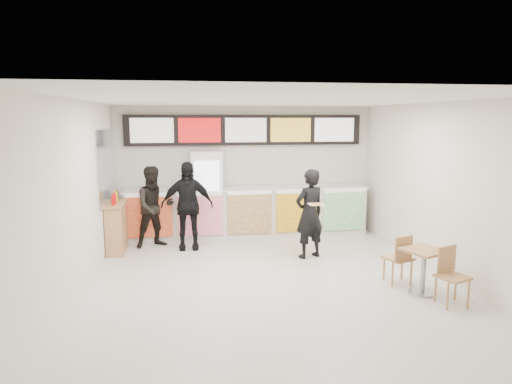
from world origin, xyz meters
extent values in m
plane|color=beige|center=(0.00, 0.00, 0.00)|extent=(7.00, 7.00, 0.00)
plane|color=white|center=(0.00, 0.00, 3.00)|extent=(7.00, 7.00, 0.00)
plane|color=silver|center=(0.00, 3.50, 1.50)|extent=(6.00, 0.00, 6.00)
plane|color=silver|center=(-3.00, 0.00, 1.50)|extent=(0.00, 7.00, 7.00)
plane|color=silver|center=(3.00, 0.00, 1.50)|extent=(0.00, 7.00, 7.00)
cube|color=silver|center=(0.00, 3.10, 0.55)|extent=(5.50, 0.70, 1.10)
cube|color=silver|center=(0.00, 3.10, 1.12)|extent=(5.56, 0.76, 0.04)
cube|color=red|center=(-2.20, 2.72, 0.61)|extent=(0.99, 0.02, 0.90)
cube|color=#F235AC|center=(-1.10, 2.72, 0.61)|extent=(0.99, 0.02, 0.90)
cube|color=brown|center=(0.00, 2.72, 0.61)|extent=(0.99, 0.02, 0.90)
cube|color=yellow|center=(1.10, 2.72, 0.61)|extent=(0.99, 0.02, 0.90)
cube|color=green|center=(2.20, 2.72, 0.61)|extent=(0.99, 0.02, 0.90)
cube|color=black|center=(0.00, 3.42, 2.45)|extent=(5.50, 0.12, 0.70)
cube|color=silver|center=(-2.12, 3.35, 2.45)|extent=(0.95, 0.02, 0.55)
cube|color=red|center=(-1.06, 3.35, 2.45)|extent=(0.95, 0.02, 0.55)
cube|color=silver|center=(0.00, 3.35, 2.45)|extent=(0.95, 0.02, 0.55)
cube|color=gold|center=(1.06, 3.35, 2.45)|extent=(0.95, 0.02, 0.55)
cube|color=white|center=(2.12, 3.35, 2.45)|extent=(0.95, 0.02, 0.55)
cube|color=white|center=(-0.93, 3.12, 1.00)|extent=(0.70, 0.65, 2.00)
cube|color=white|center=(-0.93, 2.78, 1.05)|extent=(0.54, 0.02, 1.50)
cylinder|color=#198A3C|center=(-1.14, 2.82, 0.45)|extent=(0.07, 0.07, 0.22)
cylinder|color=#FF5B15|center=(-1.00, 2.82, 0.45)|extent=(0.07, 0.07, 0.22)
cylinder|color=red|center=(-0.86, 2.82, 0.45)|extent=(0.07, 0.07, 0.22)
cylinder|color=#1749B2|center=(-0.72, 2.82, 0.45)|extent=(0.07, 0.07, 0.22)
cylinder|color=#FF5B15|center=(-1.14, 2.82, 0.83)|extent=(0.07, 0.07, 0.22)
cylinder|color=red|center=(-1.00, 2.82, 0.83)|extent=(0.07, 0.07, 0.22)
cylinder|color=#1749B2|center=(-0.86, 2.82, 0.83)|extent=(0.07, 0.07, 0.22)
cylinder|color=#198A3C|center=(-0.72, 2.82, 0.83)|extent=(0.07, 0.07, 0.22)
cylinder|color=red|center=(-1.14, 2.82, 1.21)|extent=(0.07, 0.07, 0.22)
cylinder|color=#1749B2|center=(-1.00, 2.82, 1.21)|extent=(0.07, 0.07, 0.22)
cylinder|color=#198A3C|center=(-0.86, 2.82, 1.21)|extent=(0.07, 0.07, 0.22)
cylinder|color=#FF5B15|center=(-0.72, 2.82, 1.21)|extent=(0.07, 0.07, 0.22)
cylinder|color=#1749B2|center=(-1.14, 2.82, 1.59)|extent=(0.07, 0.07, 0.22)
cylinder|color=#198A3C|center=(-1.00, 2.82, 1.59)|extent=(0.07, 0.07, 0.22)
cylinder|color=#FF5B15|center=(-0.86, 2.82, 1.59)|extent=(0.07, 0.07, 0.22)
cylinder|color=red|center=(-0.72, 2.82, 1.59)|extent=(0.07, 0.07, 0.22)
cube|color=#B2B7BF|center=(-2.99, 2.45, 1.75)|extent=(0.01, 2.00, 1.50)
imported|color=black|center=(0.98, 1.29, 0.88)|extent=(0.75, 0.63, 1.76)
imported|color=black|center=(-2.07, 2.55, 0.86)|extent=(1.01, 0.90, 1.73)
imported|color=black|center=(-1.38, 2.26, 0.92)|extent=(1.08, 0.46, 1.84)
cube|color=beige|center=(0.98, 0.84, 1.15)|extent=(0.28, 0.28, 0.01)
cone|color=#CC7233|center=(0.98, 0.84, 1.16)|extent=(0.36, 0.36, 0.02)
cube|color=tan|center=(2.24, -0.81, 0.69)|extent=(0.74, 0.74, 0.04)
cylinder|color=gray|center=(2.24, -0.81, 0.34)|extent=(0.08, 0.08, 0.68)
cylinder|color=gray|center=(2.24, -0.81, 0.01)|extent=(0.42, 0.42, 0.03)
cube|color=tan|center=(2.43, -1.30, 0.43)|extent=(0.52, 0.52, 0.04)
cube|color=tan|center=(2.43, -1.12, 0.65)|extent=(0.37, 0.16, 0.40)
cube|color=tan|center=(2.05, -0.33, 0.43)|extent=(0.52, 0.52, 0.04)
cube|color=tan|center=(2.05, -0.51, 0.65)|extent=(0.37, 0.16, 0.40)
cube|color=tan|center=(-2.82, 2.24, 0.49)|extent=(0.33, 0.87, 0.98)
cube|color=tan|center=(-2.82, 2.24, 1.00)|extent=(0.37, 0.91, 0.04)
cylinder|color=red|center=(-2.82, 2.00, 1.12)|extent=(0.07, 0.07, 0.20)
cylinder|color=red|center=(-2.82, 2.19, 1.12)|extent=(0.07, 0.07, 0.20)
cylinder|color=yellow|center=(-2.82, 2.37, 1.12)|extent=(0.07, 0.07, 0.20)
cylinder|color=brown|center=(-2.82, 2.54, 1.12)|extent=(0.07, 0.07, 0.20)
camera|label=1|loc=(-1.37, -7.16, 2.71)|focal=32.00mm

